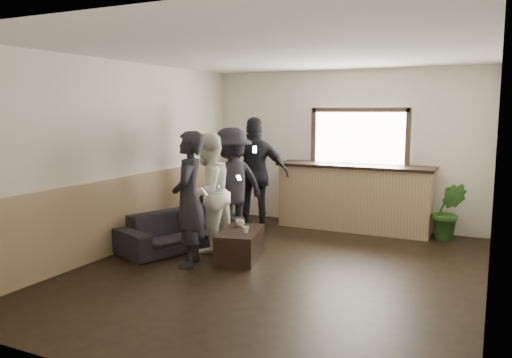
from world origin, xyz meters
The scene contains 12 objects.
ground centered at (0.00, 0.00, 0.00)m, with size 5.00×6.00×0.01m, color black.
room_shell centered at (-0.74, 0.00, 1.47)m, with size 5.01×6.01×2.80m.
bar_counter centered at (0.30, 2.70, 0.64)m, with size 2.70×0.68×2.13m.
sofa centered at (-1.75, 0.38, 0.28)m, with size 1.93×0.75×0.56m, color black.
coffee_table centered at (-0.67, 0.24, 0.21)m, with size 0.52×0.93×0.41m, color black.
cup_a centered at (-0.78, 0.45, 0.46)m, with size 0.12×0.12×0.10m, color silver.
cup_b centered at (-0.53, 0.13, 0.46)m, with size 0.10×0.10×0.09m, color silver.
potted_plant centered at (1.86, 2.65, 0.47)m, with size 0.52×0.42×0.94m, color #2D6623.
person_a centered at (-1.15, -0.30, 0.91)m, with size 0.64×0.77×1.81m.
person_b centered at (-1.30, 0.42, 0.88)m, with size 0.78×0.94×1.75m.
person_c centered at (-1.30, 1.15, 0.91)m, with size 1.18×1.35×1.81m.
person_d centered at (-1.22, 1.87, 0.98)m, with size 1.25×0.90×1.97m.
Camera 1 is at (2.50, -5.81, 2.08)m, focal length 35.00 mm.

